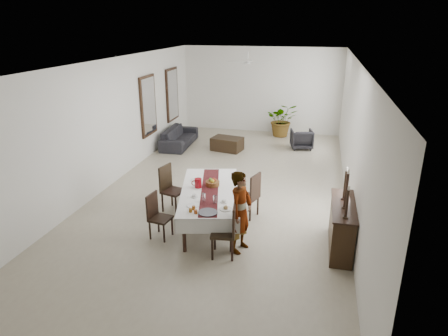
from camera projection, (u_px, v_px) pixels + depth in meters
floor at (225, 189)px, 10.24m from camera, size 6.00×12.00×0.00m
ceiling at (225, 61)px, 9.14m from camera, size 6.00×12.00×0.02m
wall_back at (261, 90)px, 15.16m from camera, size 6.00×0.02×3.20m
wall_front at (93, 269)px, 4.21m from camera, size 6.00×0.02×3.20m
wall_left at (112, 122)px, 10.35m from camera, size 0.02×12.00×3.20m
wall_right at (353, 137)px, 9.03m from camera, size 0.02×12.00×3.20m
dining_table_top at (210, 192)px, 8.30m from camera, size 1.52×2.56×0.05m
table_leg_fl at (184, 235)px, 7.37m from camera, size 0.08×0.08×0.70m
table_leg_fr at (232, 235)px, 7.36m from camera, size 0.08×0.08×0.70m
table_leg_bl at (193, 187)px, 9.50m from camera, size 0.08×0.08×0.70m
table_leg_br at (230, 187)px, 9.50m from camera, size 0.08×0.08×0.70m
tablecloth_top at (210, 190)px, 8.29m from camera, size 1.74×2.77×0.01m
tablecloth_drape_left at (182, 197)px, 8.34m from camera, size 0.61×2.50×0.30m
tablecloth_drape_right at (238, 197)px, 8.34m from camera, size 0.61×2.50×0.30m
tablecloth_drape_near at (207, 226)px, 7.14m from camera, size 1.15×0.28×0.30m
tablecloth_drape_far at (212, 175)px, 9.54m from camera, size 1.15×0.28×0.30m
table_runner at (210, 190)px, 8.29m from camera, size 0.92×2.50×0.00m
red_pitcher at (198, 183)px, 8.40m from camera, size 0.18×0.18×0.20m
pitcher_handle at (194, 183)px, 8.40m from camera, size 0.12×0.05×0.12m
wine_glass_near at (215, 200)px, 7.65m from camera, size 0.07×0.07×0.17m
wine_glass_mid at (204, 197)px, 7.75m from camera, size 0.07×0.07×0.17m
teacup_right at (224, 201)px, 7.72m from camera, size 0.09×0.09×0.06m
saucer_right at (224, 202)px, 7.73m from camera, size 0.15×0.15×0.01m
teacup_left at (194, 196)px, 7.95m from camera, size 0.09×0.09×0.06m
saucer_left at (194, 197)px, 7.96m from camera, size 0.15×0.15×0.01m
plate_near_right at (226, 209)px, 7.44m from camera, size 0.24×0.24×0.01m
bread_near_right at (226, 208)px, 7.44m from camera, size 0.09×0.09×0.09m
plate_near_left at (193, 205)px, 7.59m from camera, size 0.24×0.24×0.01m
plate_far_left at (196, 180)px, 8.80m from camera, size 0.24×0.24×0.01m
serving_tray at (208, 212)px, 7.30m from camera, size 0.36×0.36×0.02m
jam_jar_a at (196, 212)px, 7.27m from camera, size 0.06×0.06×0.07m
jam_jar_b at (191, 210)px, 7.32m from camera, size 0.06×0.06×0.07m
jam_jar_c at (194, 208)px, 7.42m from camera, size 0.06×0.06×0.07m
fruit_basket at (213, 183)px, 8.51m from camera, size 0.30×0.30×0.10m
fruit_red at (214, 180)px, 8.50m from camera, size 0.09×0.09×0.09m
fruit_green at (211, 180)px, 8.51m from camera, size 0.08×0.08×0.08m
fruit_yellow at (212, 181)px, 8.43m from camera, size 0.08×0.08×0.08m
chair_right_near_seat at (223, 233)px, 7.21m from camera, size 0.49×0.49×0.05m
chair_right_near_leg_fl at (232, 250)px, 7.11m from camera, size 0.05×0.05×0.43m
chair_right_near_leg_fr at (234, 240)px, 7.45m from camera, size 0.05×0.05×0.43m
chair_right_near_leg_bl at (212, 249)px, 7.15m from camera, size 0.05×0.05×0.43m
chair_right_near_leg_br at (215, 239)px, 7.48m from camera, size 0.05×0.05×0.43m
chair_right_near_back at (234, 219)px, 7.09m from camera, size 0.10×0.44×0.56m
chair_right_far_seat at (247, 197)px, 8.71m from camera, size 0.55×0.55×0.05m
chair_right_far_leg_fl at (250, 212)px, 8.56m from camera, size 0.05×0.05×0.42m
chair_right_far_leg_fr at (258, 206)px, 8.84m from camera, size 0.05×0.05×0.42m
chair_right_far_leg_bl at (236, 208)px, 8.74m from camera, size 0.05×0.05×0.42m
chair_right_far_leg_br at (244, 202)px, 9.02m from camera, size 0.05×0.05×0.42m
chair_right_far_back at (255, 187)px, 8.51m from camera, size 0.18×0.42×0.55m
chair_left_near_seat at (161, 219)px, 7.85m from camera, size 0.44×0.44×0.04m
chair_left_near_leg_fl at (158, 223)px, 8.12m from camera, size 0.04×0.04×0.38m
chair_left_near_leg_fr at (150, 230)px, 7.84m from camera, size 0.04×0.04×0.38m
chair_left_near_leg_bl at (172, 226)px, 8.01m from camera, size 0.04×0.04×0.38m
chair_left_near_leg_br at (164, 234)px, 7.73m from camera, size 0.04×0.04×0.38m
chair_left_near_back at (152, 205)px, 7.82m from camera, size 0.09×0.39×0.49m
chair_left_far_seat at (173, 191)px, 8.96m from camera, size 0.54×0.54×0.05m
chair_left_far_leg_fl at (172, 197)px, 9.28m from camera, size 0.05×0.05×0.44m
chair_left_far_leg_fr at (163, 203)px, 8.98m from camera, size 0.05×0.05×0.44m
chair_left_far_leg_bl at (185, 200)px, 9.12m from camera, size 0.05×0.05×0.44m
chair_left_far_leg_br at (176, 206)px, 8.82m from camera, size 0.05×0.05×0.44m
chair_left_far_back at (165, 177)px, 8.95m from camera, size 0.15×0.44×0.57m
woman at (241, 212)px, 7.28m from camera, size 0.53×0.66×1.57m
sideboard_body at (341, 227)px, 7.45m from camera, size 0.39×1.46×0.88m
sideboard_top at (344, 205)px, 7.29m from camera, size 0.43×1.52×0.03m
candlestick_near_base at (345, 217)px, 6.79m from camera, size 0.10×0.10×0.03m
candlestick_near_shaft at (347, 203)px, 6.70m from camera, size 0.05×0.05×0.49m
candlestick_near_candle at (349, 188)px, 6.60m from camera, size 0.04×0.04×0.08m
candlestick_mid_base at (344, 207)px, 7.15m from camera, size 0.10×0.10×0.03m
candlestick_mid_shaft at (346, 190)px, 7.03m from camera, size 0.05×0.05×0.63m
candlestick_mid_candle at (349, 172)px, 6.91m from camera, size 0.04×0.04×0.08m
candlestick_far_base at (344, 199)px, 7.50m from camera, size 0.10×0.10×0.03m
candlestick_far_shaft at (345, 185)px, 7.41m from camera, size 0.05×0.05×0.54m
candlestick_far_candle at (347, 169)px, 7.30m from camera, size 0.04×0.04×0.08m
sofa at (179, 137)px, 13.80m from camera, size 0.88×2.10×0.60m
armchair at (302, 139)px, 13.46m from camera, size 0.84×0.85×0.65m
coffee_table at (227, 144)px, 13.30m from camera, size 1.09×0.84×0.43m
potted_plant at (282, 120)px, 14.82m from camera, size 1.29×1.17×1.25m
mirror_frame_near at (148, 106)px, 12.35m from camera, size 0.06×1.05×1.85m
mirror_glass_near at (149, 106)px, 12.34m from camera, size 0.01×0.90×1.70m
mirror_frame_far at (172, 94)px, 14.26m from camera, size 0.06×1.05×1.85m
mirror_glass_far at (173, 95)px, 14.25m from camera, size 0.01×0.90×1.70m
fan_rod at (248, 55)px, 11.91m from camera, size 0.04×0.04×0.20m
fan_hub at (248, 62)px, 11.98m from camera, size 0.16×0.16×0.08m
fan_blade_n at (250, 61)px, 12.30m from camera, size 0.10×0.55×0.01m
fan_blade_s at (246, 63)px, 11.66m from camera, size 0.10×0.55×0.01m
fan_blade_e at (259, 63)px, 11.90m from camera, size 0.55×0.10×0.01m
fan_blade_w at (236, 62)px, 12.05m from camera, size 0.55×0.10×0.01m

